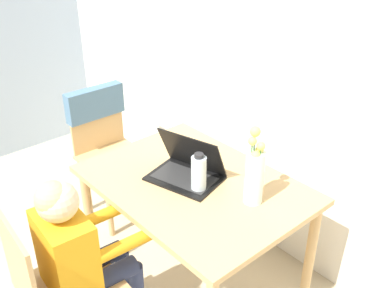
{
  "coord_description": "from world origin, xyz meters",
  "views": [
    {
      "loc": [
        1.36,
        0.36,
        1.92
      ],
      "look_at": [
        -0.07,
        1.61,
        0.89
      ],
      "focal_mm": 42.0,
      "sensor_mm": 36.0,
      "label": 1
    }
  ],
  "objects_px": {
    "laptop": "(188,167)",
    "flower_vase": "(254,173)",
    "water_bottle": "(199,173)",
    "person_seated": "(80,250)",
    "chair_spare": "(103,132)"
  },
  "relations": [
    {
      "from": "laptop",
      "to": "flower_vase",
      "type": "xyz_separation_m",
      "value": [
        0.35,
        0.09,
        0.1
      ]
    },
    {
      "from": "laptop",
      "to": "flower_vase",
      "type": "relative_size",
      "value": 1.06
    },
    {
      "from": "chair_spare",
      "to": "flower_vase",
      "type": "relative_size",
      "value": 2.34
    },
    {
      "from": "chair_spare",
      "to": "water_bottle",
      "type": "xyz_separation_m",
      "value": [
        1.05,
        -0.1,
        0.22
      ]
    },
    {
      "from": "person_seated",
      "to": "laptop",
      "type": "bearing_deg",
      "value": -84.08
    },
    {
      "from": "flower_vase",
      "to": "water_bottle",
      "type": "xyz_separation_m",
      "value": [
        -0.23,
        -0.12,
        -0.06
      ]
    },
    {
      "from": "person_seated",
      "to": "flower_vase",
      "type": "distance_m",
      "value": 0.82
    },
    {
      "from": "water_bottle",
      "to": "person_seated",
      "type": "bearing_deg",
      "value": -99.99
    },
    {
      "from": "chair_spare",
      "to": "water_bottle",
      "type": "relative_size",
      "value": 4.38
    },
    {
      "from": "flower_vase",
      "to": "laptop",
      "type": "bearing_deg",
      "value": -166.22
    },
    {
      "from": "laptop",
      "to": "water_bottle",
      "type": "bearing_deg",
      "value": -32.32
    },
    {
      "from": "person_seated",
      "to": "laptop",
      "type": "distance_m",
      "value": 0.64
    },
    {
      "from": "chair_spare",
      "to": "flower_vase",
      "type": "height_order",
      "value": "flower_vase"
    },
    {
      "from": "person_seated",
      "to": "water_bottle",
      "type": "xyz_separation_m",
      "value": [
        0.1,
        0.59,
        0.19
      ]
    },
    {
      "from": "laptop",
      "to": "flower_vase",
      "type": "height_order",
      "value": "flower_vase"
    }
  ]
}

